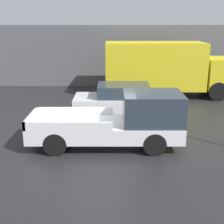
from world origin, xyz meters
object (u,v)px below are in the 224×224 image
(car, at_px, (120,100))
(delivery_truck, at_px, (164,67))
(newspaper_box, at_px, (155,79))
(pickup_truck, at_px, (121,121))

(car, bearing_deg, delivery_truck, 56.98)
(delivery_truck, relative_size, newspaper_box, 6.98)
(pickup_truck, height_order, newspaper_box, pickup_truck)
(car, relative_size, newspaper_box, 4.05)
(car, bearing_deg, pickup_truck, -91.13)
(newspaper_box, bearing_deg, pickup_truck, -104.17)
(car, height_order, newspaper_box, car)
(pickup_truck, relative_size, car, 1.25)
(newspaper_box, bearing_deg, delivery_truck, -87.52)
(pickup_truck, distance_m, delivery_truck, 8.40)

